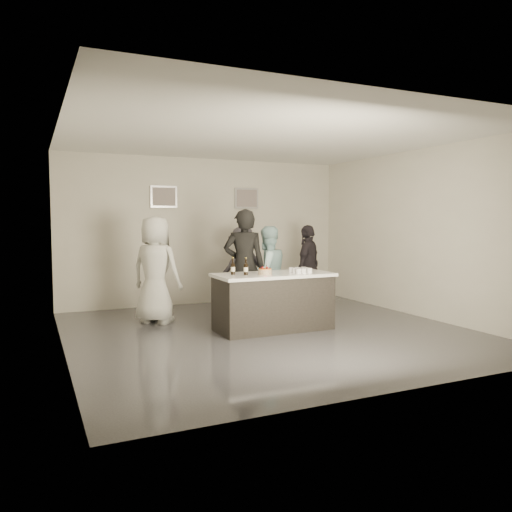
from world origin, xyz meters
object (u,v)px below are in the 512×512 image
Objects in this scene: person_guest_right at (308,267)px; person_guest_back at (243,268)px; beer_bottle_b at (246,267)px; beer_bottle_a at (233,266)px; cake at (265,272)px; person_main_blue at (267,272)px; bar_counter at (273,301)px; person_guest_left at (156,270)px; person_main_black at (244,266)px.

person_guest_right is 1.02× the size of person_guest_back.
beer_bottle_a is at bearing 140.60° from beer_bottle_b.
cake is 0.79× the size of beer_bottle_b.
person_main_blue is 0.99× the size of person_guest_right.
beer_bottle_a is 1.00× the size of beer_bottle_b.
cake reaches higher than bar_counter.
bar_counter is 1.03× the size of person_guest_left.
person_guest_back is (0.93, 1.80, -0.23)m from beer_bottle_a.
person_guest_back is (0.47, 1.99, -0.14)m from cake.
person_guest_back reaches higher than beer_bottle_a.
person_main_black is 1.18× the size of person_main_blue.
person_guest_back is at bearing 68.33° from beer_bottle_b.
beer_bottle_a is at bearing 29.58° from person_main_blue.
person_guest_back is at bearing 76.69° from cake.
person_main_blue is at bearing -148.82° from person_guest_left.
person_main_blue is 1.02× the size of person_guest_back.
person_guest_right is at bearing 37.29° from beer_bottle_b.
person_guest_right is (1.69, 0.75, -0.14)m from person_main_black.
beer_bottle_a and beer_bottle_b have the same top height.
cake is 0.13× the size of person_guest_back.
beer_bottle_a is 0.14× the size of person_guest_left.
cake is 0.79× the size of beer_bottle_a.
beer_bottle_b is at bearing 92.23° from person_main_black.
cake is 2.31m from person_guest_right.
person_main_blue is (0.50, 0.14, -0.14)m from person_main_black.
beer_bottle_b is at bearing -3.12° from person_guest_right.
person_main_blue is at bearing 62.43° from cake.
bar_counter is 1.14× the size of person_main_blue.
person_guest_back is at bearing -117.82° from person_guest_left.
person_main_black is at bearing 105.30° from bar_counter.
beer_bottle_b is 0.16× the size of person_guest_back.
beer_bottle_b reaches higher than bar_counter.
beer_bottle_b is (0.16, -0.13, 0.00)m from beer_bottle_a.
person_main_black is at bearing 89.91° from cake.
bar_counter is 7.15× the size of beer_bottle_b.
person_guest_back is at bearing 81.75° from bar_counter.
beer_bottle_a is 0.79m from person_main_black.
cake is at bearing 178.91° from person_guest_left.
bar_counter is 2.13m from person_guest_right.
person_guest_right is at bearing 42.85° from cake.
cake is at bearing 74.79° from person_guest_back.
beer_bottle_a is at bearing 60.85° from person_guest_back.
bar_counter is at bearing 79.85° from person_guest_back.
beer_bottle_b is 1.22m from person_main_blue.
person_guest_right reaches higher than bar_counter.
person_guest_right is (3.07, 0.18, -0.08)m from person_guest_left.
person_guest_left is (-1.08, 1.34, -0.13)m from beer_bottle_b.
person_main_black reaches higher than cake.
beer_bottle_b is at bearing 173.08° from person_guest_left.
person_guest_left is 1.13× the size of person_guest_back.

